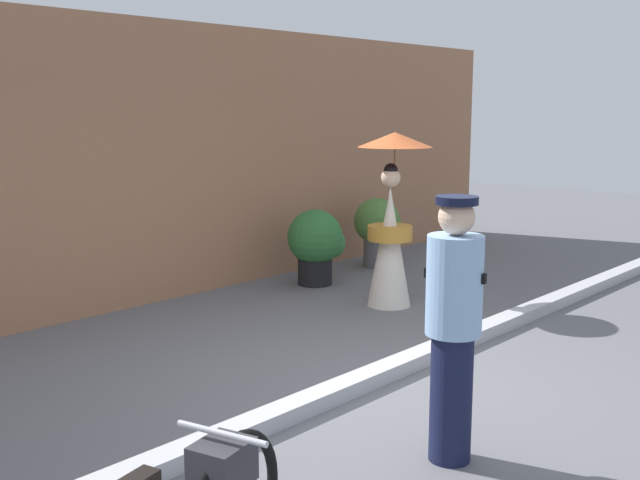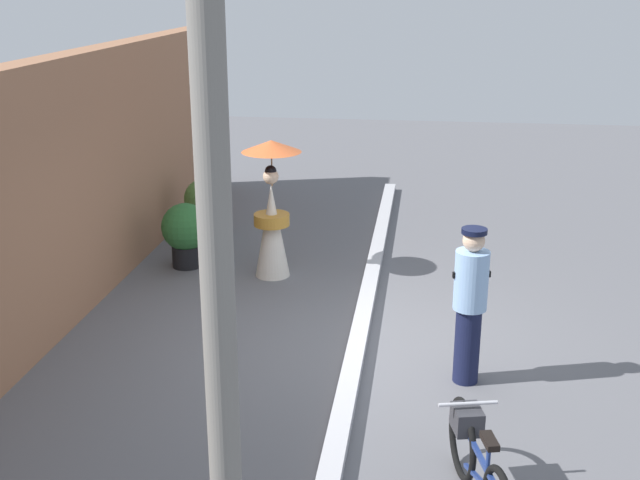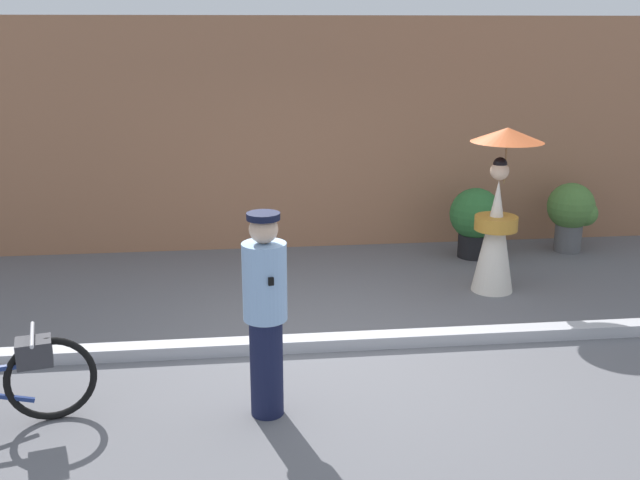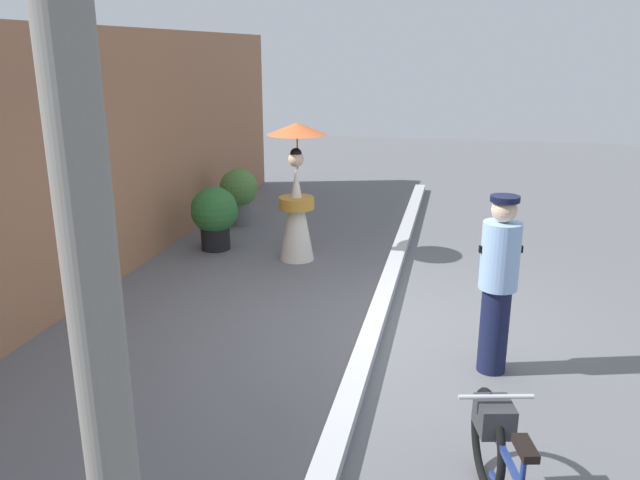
% 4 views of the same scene
% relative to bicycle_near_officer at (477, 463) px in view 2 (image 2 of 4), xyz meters
% --- Properties ---
extents(ground_plane, '(30.00, 30.00, 0.00)m').
position_rel_bicycle_near_officer_xyz_m(ground_plane, '(2.74, 1.17, -0.40)').
color(ground_plane, slate).
extents(building_wall, '(14.00, 0.40, 3.11)m').
position_rel_bicycle_near_officer_xyz_m(building_wall, '(2.74, 4.77, 1.16)').
color(building_wall, '#9E6B4C').
rests_on(building_wall, ground_plane).
extents(sidewalk_curb, '(14.00, 0.20, 0.12)m').
position_rel_bicycle_near_officer_xyz_m(sidewalk_curb, '(2.74, 1.17, -0.34)').
color(sidewalk_curb, '#B2B2B7').
rests_on(sidewalk_curb, ground_plane).
extents(bicycle_near_officer, '(1.63, 0.55, 0.77)m').
position_rel_bicycle_near_officer_xyz_m(bicycle_near_officer, '(0.00, 0.00, 0.00)').
color(bicycle_near_officer, black).
rests_on(bicycle_near_officer, ground_plane).
extents(person_officer, '(0.34, 0.38, 1.65)m').
position_rel_bicycle_near_officer_xyz_m(person_officer, '(2.08, -0.00, 0.48)').
color(person_officer, '#141938').
rests_on(person_officer, ground_plane).
extents(person_with_parasol, '(0.81, 0.81, 1.90)m').
position_rel_bicycle_near_officer_xyz_m(person_with_parasol, '(4.83, 2.55, 0.56)').
color(person_with_parasol, silver).
rests_on(person_with_parasol, ground_plane).
extents(potted_plant_by_door, '(0.65, 0.63, 0.95)m').
position_rel_bicycle_near_officer_xyz_m(potted_plant_by_door, '(6.39, 3.94, 0.16)').
color(potted_plant_by_door, '#59595B').
rests_on(potted_plant_by_door, ground_plane).
extents(potted_plant_small, '(0.70, 0.68, 0.93)m').
position_rel_bicycle_near_officer_xyz_m(potted_plant_small, '(5.03, 3.83, 0.13)').
color(potted_plant_small, black).
rests_on(potted_plant_small, ground_plane).
extents(utility_pole, '(0.18, 0.18, 4.80)m').
position_rel_bicycle_near_officer_xyz_m(utility_pole, '(-1.71, 1.52, 2.00)').
color(utility_pole, slate).
rests_on(utility_pole, ground_plane).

